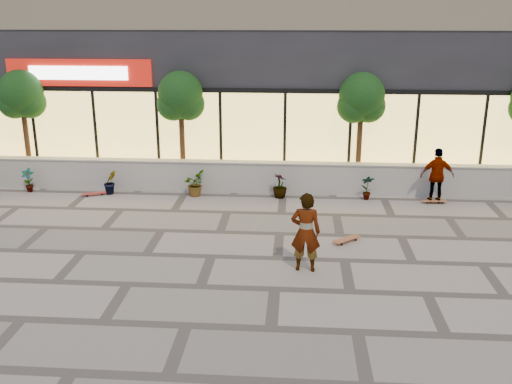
# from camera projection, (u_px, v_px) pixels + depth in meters

# --- Properties ---
(ground) EXTENTS (80.00, 80.00, 0.00)m
(ground) POSITION_uv_depth(u_px,v_px,m) (275.00, 289.00, 12.39)
(ground) COLOR #AA9E93
(ground) RESTS_ON ground
(planter_wall) EXTENTS (22.00, 0.42, 1.04)m
(planter_wall) POSITION_uv_depth(u_px,v_px,m) (283.00, 177.00, 18.89)
(planter_wall) COLOR #BAB9B1
(planter_wall) RESTS_ON ground
(retail_building) EXTENTS (24.00, 9.17, 8.50)m
(retail_building) POSITION_uv_depth(u_px,v_px,m) (288.00, 51.00, 22.99)
(retail_building) COLOR #25252A
(retail_building) RESTS_ON ground
(shrub_a) EXTENTS (0.43, 0.29, 0.81)m
(shrub_a) POSITION_uv_depth(u_px,v_px,m) (28.00, 180.00, 18.99)
(shrub_a) COLOR #103313
(shrub_a) RESTS_ON ground
(shrub_b) EXTENTS (0.57, 0.57, 0.81)m
(shrub_b) POSITION_uv_depth(u_px,v_px,m) (110.00, 182.00, 18.80)
(shrub_b) COLOR #103313
(shrub_b) RESTS_ON ground
(shrub_c) EXTENTS (0.68, 0.77, 0.81)m
(shrub_c) POSITION_uv_depth(u_px,v_px,m) (194.00, 184.00, 18.60)
(shrub_c) COLOR #103313
(shrub_c) RESTS_ON ground
(shrub_d) EXTENTS (0.64, 0.64, 0.81)m
(shrub_d) POSITION_uv_depth(u_px,v_px,m) (280.00, 186.00, 18.41)
(shrub_d) COLOR #103313
(shrub_d) RESTS_ON ground
(shrub_e) EXTENTS (0.46, 0.35, 0.81)m
(shrub_e) POSITION_uv_depth(u_px,v_px,m) (367.00, 187.00, 18.22)
(shrub_e) COLOR #103313
(shrub_e) RESTS_ON ground
(tree_west) EXTENTS (1.60, 1.50, 3.92)m
(tree_west) POSITION_uv_depth(u_px,v_px,m) (21.00, 97.00, 19.44)
(tree_west) COLOR #48271A
(tree_west) RESTS_ON ground
(tree_midwest) EXTENTS (1.60, 1.50, 3.92)m
(tree_midwest) POSITION_uv_depth(u_px,v_px,m) (181.00, 99.00, 19.06)
(tree_midwest) COLOR #48271A
(tree_midwest) RESTS_ON ground
(tree_mideast) EXTENTS (1.60, 1.50, 3.92)m
(tree_mideast) POSITION_uv_depth(u_px,v_px,m) (361.00, 101.00, 18.64)
(tree_mideast) COLOR #48271A
(tree_mideast) RESTS_ON ground
(skater_center) EXTENTS (0.71, 0.48, 1.89)m
(skater_center) POSITION_uv_depth(u_px,v_px,m) (306.00, 232.00, 13.04)
(skater_center) COLOR silver
(skater_center) RESTS_ON ground
(skater_right_near) EXTENTS (1.03, 0.43, 1.76)m
(skater_right_near) POSITION_uv_depth(u_px,v_px,m) (437.00, 176.00, 17.79)
(skater_right_near) COLOR silver
(skater_right_near) RESTS_ON ground
(skateboard_center) EXTENTS (0.78, 0.72, 0.10)m
(skateboard_center) POSITION_uv_depth(u_px,v_px,m) (347.00, 239.00, 14.89)
(skateboard_center) COLOR brown
(skateboard_center) RESTS_ON ground
(skateboard_left) EXTENTS (0.77, 0.49, 0.09)m
(skateboard_left) POSITION_uv_depth(u_px,v_px,m) (94.00, 193.00, 18.69)
(skateboard_left) COLOR red
(skateboard_left) RESTS_ON ground
(skateboard_right_near) EXTENTS (0.77, 0.25, 0.09)m
(skateboard_right_near) POSITION_uv_depth(u_px,v_px,m) (434.00, 201.00, 17.93)
(skateboard_right_near) COLOR #9E5834
(skateboard_right_near) RESTS_ON ground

